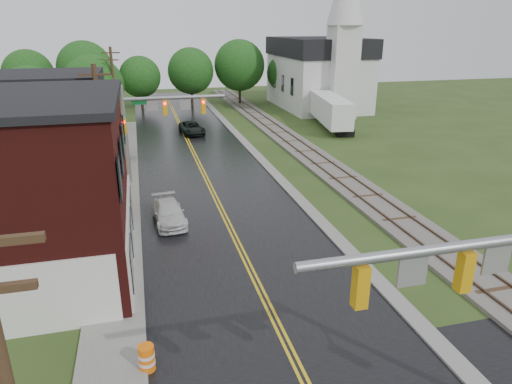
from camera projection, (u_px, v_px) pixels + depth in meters
name	position (u px, v px, depth m)	size (l,w,h in m)	color
main_road	(200.00, 167.00, 37.66)	(10.00, 90.00, 0.02)	black
curb_right	(250.00, 148.00, 43.47)	(0.80, 70.00, 0.12)	gray
sidewalk_left	(122.00, 194.00, 31.67)	(2.40, 50.00, 0.12)	gray
yellow_house	(42.00, 150.00, 30.35)	(8.00, 7.00, 6.40)	tan
darkred_building	(75.00, 135.00, 39.11)	(7.00, 6.00, 4.40)	#3F0F0C
church	(321.00, 66.00, 61.90)	(10.40, 18.40, 20.00)	silver
railroad	(295.00, 144.00, 44.51)	(3.20, 80.00, 0.30)	#59544C
traffic_signal_near	(487.00, 286.00, 11.31)	(7.34, 0.30, 7.20)	gray
traffic_signal_far	(155.00, 116.00, 32.41)	(7.34, 0.43, 7.20)	gray
utility_pole_b	(102.00, 138.00, 27.17)	(1.80, 0.28, 9.00)	#382616
utility_pole_c	(114.00, 90.00, 47.17)	(1.80, 0.28, 9.00)	#382616
tree_left_c	(33.00, 101.00, 41.86)	(6.00, 6.00, 7.65)	black
tree_left_e	(95.00, 87.00, 48.38)	(6.40, 6.40, 8.16)	black
suv_dark	(192.00, 128.00, 48.80)	(2.16, 4.69, 1.30)	black
pickup_white	(169.00, 213.00, 26.92)	(1.72, 4.23, 1.23)	silver
semi_trailer	(331.00, 110.00, 50.98)	(4.14, 11.20, 3.54)	black
construction_barrel	(147.00, 358.00, 15.39)	(0.54, 0.54, 0.97)	orange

